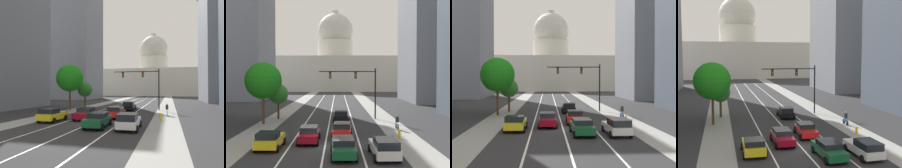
% 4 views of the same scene
% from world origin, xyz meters
% --- Properties ---
extents(ground_plane, '(400.00, 400.00, 0.00)m').
position_xyz_m(ground_plane, '(0.00, 40.00, 0.00)').
color(ground_plane, '#2B2B2D').
extents(sidewalk_left, '(3.20, 130.00, 0.01)m').
position_xyz_m(sidewalk_left, '(-7.81, 35.00, 0.01)').
color(sidewalk_left, gray).
rests_on(sidewalk_left, ground).
extents(sidewalk_right, '(3.20, 130.00, 0.01)m').
position_xyz_m(sidewalk_right, '(7.81, 35.00, 0.01)').
color(sidewalk_right, gray).
rests_on(sidewalk_right, ground).
extents(lane_stripe_left, '(0.16, 90.00, 0.01)m').
position_xyz_m(lane_stripe_left, '(-3.10, 25.00, 0.01)').
color(lane_stripe_left, white).
rests_on(lane_stripe_left, ground).
extents(lane_stripe_center, '(0.16, 90.00, 0.01)m').
position_xyz_m(lane_stripe_center, '(0.00, 25.00, 0.01)').
color(lane_stripe_center, white).
rests_on(lane_stripe_center, ground).
extents(lane_stripe_right, '(0.16, 90.00, 0.01)m').
position_xyz_m(lane_stripe_right, '(3.10, 25.00, 0.01)').
color(lane_stripe_right, white).
rests_on(lane_stripe_right, ground).
extents(office_tower_far_left, '(19.46, 20.12, 42.41)m').
position_xyz_m(office_tower_far_left, '(-27.15, 54.23, 21.24)').
color(office_tower_far_left, gray).
rests_on(office_tower_far_left, ground).
extents(capitol_building, '(54.08, 29.97, 34.31)m').
position_xyz_m(capitol_building, '(0.00, 103.25, 10.02)').
color(capitol_building, beige).
rests_on(capitol_building, ground).
extents(car_green, '(2.08, 4.72, 1.44)m').
position_xyz_m(car_green, '(1.55, -2.76, 0.77)').
color(car_green, '#14512D').
rests_on(car_green, ground).
extents(car_crimson, '(1.99, 4.34, 1.49)m').
position_xyz_m(car_crimson, '(-1.55, 2.08, 0.78)').
color(car_crimson, maroon).
rests_on(car_crimson, ground).
extents(car_white, '(2.08, 4.69, 1.56)m').
position_xyz_m(car_white, '(4.66, -3.22, 0.81)').
color(car_white, silver).
rests_on(car_white, ground).
extents(car_red, '(2.18, 4.49, 1.43)m').
position_xyz_m(car_red, '(1.55, 4.47, 0.75)').
color(car_red, red).
rests_on(car_red, ground).
extents(car_black, '(2.07, 4.21, 1.51)m').
position_xyz_m(car_black, '(1.55, 14.72, 0.77)').
color(car_black, black).
rests_on(car_black, ground).
extents(car_yellow, '(2.10, 4.05, 1.53)m').
position_xyz_m(car_yellow, '(-4.66, -0.46, 0.79)').
color(car_yellow, yellow).
rests_on(car_yellow, ground).
extents(traffic_signal_mast, '(8.20, 0.39, 7.31)m').
position_xyz_m(traffic_signal_mast, '(4.02, 16.96, 5.27)').
color(traffic_signal_mast, black).
rests_on(traffic_signal_mast, ground).
extents(fire_hydrant, '(0.26, 0.35, 0.91)m').
position_xyz_m(fire_hydrant, '(7.26, 3.82, 0.46)').
color(fire_hydrant, yellow).
rests_on(fire_hydrant, ground).
extents(cyclist, '(0.37, 1.70, 1.72)m').
position_xyz_m(cyclist, '(7.96, 8.48, 0.85)').
color(cyclist, black).
rests_on(cyclist, ground).
extents(street_tree_mid_left, '(4.71, 4.71, 7.96)m').
position_xyz_m(street_tree_mid_left, '(-8.42, 12.42, 5.59)').
color(street_tree_mid_left, '#51381E').
rests_on(street_tree_mid_left, ground).
extents(street_tree_near_left, '(2.82, 2.82, 5.01)m').
position_xyz_m(street_tree_near_left, '(-7.45, 17.10, 3.58)').
color(street_tree_near_left, '#51381E').
rests_on(street_tree_near_left, ground).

